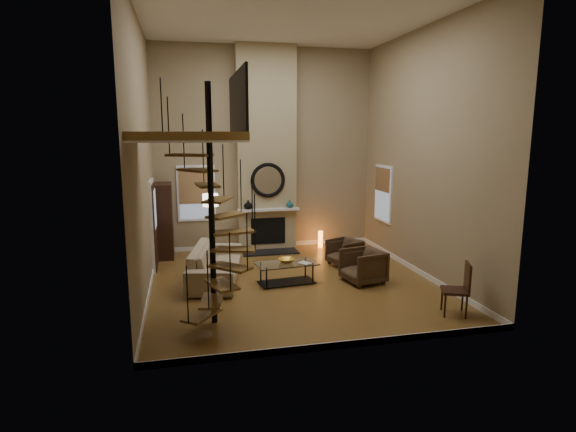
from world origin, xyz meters
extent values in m
cube|color=olive|center=(0.00, 0.00, -0.01)|extent=(6.00, 6.50, 0.01)
cube|color=#968361|center=(0.00, 3.25, 2.75)|extent=(6.00, 0.02, 5.50)
cube|color=#968361|center=(0.00, -3.25, 2.75)|extent=(6.00, 0.02, 5.50)
cube|color=#968361|center=(-3.00, 0.00, 2.75)|extent=(0.02, 6.50, 5.50)
cube|color=#968361|center=(3.00, 0.00, 2.75)|extent=(0.02, 6.50, 5.50)
cube|color=silver|center=(0.00, 0.00, 5.50)|extent=(6.00, 6.50, 0.01)
cube|color=white|center=(0.00, 3.24, 0.06)|extent=(6.00, 0.02, 0.12)
cube|color=white|center=(0.00, -3.24, 0.06)|extent=(6.00, 0.02, 0.12)
cube|color=white|center=(-2.99, 0.00, 0.06)|extent=(0.02, 6.50, 0.12)
cube|color=white|center=(2.99, 0.00, 0.06)|extent=(0.02, 6.50, 0.12)
cube|color=tan|center=(0.00, 3.06, 2.75)|extent=(1.60, 0.38, 5.50)
cube|color=black|center=(0.00, 2.57, 0.02)|extent=(1.50, 0.60, 0.04)
cube|color=black|center=(0.00, 2.86, 0.55)|extent=(0.95, 0.02, 0.72)
cube|color=white|center=(0.00, 2.78, 1.15)|extent=(1.70, 0.18, 0.06)
torus|color=black|center=(0.00, 2.84, 1.95)|extent=(0.94, 0.10, 0.94)
cylinder|color=white|center=(0.00, 2.85, 1.95)|extent=(0.80, 0.01, 0.80)
imported|color=black|center=(-0.55, 2.82, 1.30)|extent=(0.24, 0.24, 0.25)
imported|color=#185254|center=(0.60, 2.82, 1.28)|extent=(0.20, 0.20, 0.21)
cube|color=white|center=(-1.90, 3.23, 1.60)|extent=(1.02, 0.04, 1.52)
cube|color=#8C9EB2|center=(-1.90, 3.21, 1.60)|extent=(0.90, 0.01, 1.40)
cube|color=#9D7346|center=(-1.90, 3.19, 1.81)|extent=(0.90, 0.01, 0.98)
cube|color=white|center=(2.98, 2.00, 1.60)|extent=(0.04, 1.02, 1.52)
cube|color=#8C9EB2|center=(2.96, 2.00, 1.60)|extent=(0.01, 0.90, 1.40)
cube|color=#9D7346|center=(2.94, 2.00, 1.98)|extent=(0.01, 0.90, 0.63)
cube|color=white|center=(-2.97, 1.80, 1.05)|extent=(0.06, 1.05, 2.16)
cube|color=black|center=(-2.94, 1.80, 1.02)|extent=(0.05, 0.90, 2.05)
cube|color=#8C9EB2|center=(-2.90, 1.80, 1.45)|extent=(0.01, 0.60, 0.90)
cube|color=olive|center=(-2.15, -1.80, 3.18)|extent=(1.70, 2.20, 0.12)
cube|color=white|center=(-2.15, -1.80, 3.10)|extent=(1.70, 2.20, 0.03)
cube|color=black|center=(-1.33, -1.80, 3.71)|extent=(0.04, 2.20, 0.94)
cylinder|color=black|center=(-1.80, -1.80, 2.01)|extent=(0.10, 0.10, 4.02)
cube|color=olive|center=(-2.02, -2.08, 0.26)|extent=(0.71, 0.78, 0.04)
cylinder|color=black|center=(-2.24, -2.37, 0.73)|extent=(0.02, 0.02, 0.94)
cube|color=olive|center=(-1.86, -2.15, 0.52)|extent=(0.46, 0.77, 0.04)
cylinder|color=black|center=(-1.93, -2.51, 0.99)|extent=(0.02, 0.02, 0.94)
cube|color=olive|center=(-1.69, -2.14, 0.78)|extent=(0.55, 0.79, 0.04)
cylinder|color=black|center=(-1.58, -2.48, 1.25)|extent=(0.02, 0.02, 0.94)
cube|color=olive|center=(-1.54, -2.05, 1.04)|extent=(0.75, 0.74, 0.04)
cylinder|color=black|center=(-1.28, -2.30, 1.51)|extent=(0.02, 0.02, 0.94)
cube|color=olive|center=(-1.45, -1.90, 1.30)|extent=(0.79, 0.53, 0.04)
cylinder|color=black|center=(-1.11, -2.00, 1.77)|extent=(0.02, 0.02, 0.94)
cube|color=olive|center=(-1.45, -1.73, 1.56)|extent=(0.77, 0.48, 0.04)
cylinder|color=black|center=(-1.10, -1.65, 2.03)|extent=(0.02, 0.02, 0.94)
cube|color=olive|center=(-1.52, -1.57, 1.82)|extent=(0.77, 0.72, 0.04)
cylinder|color=black|center=(-1.25, -1.34, 2.29)|extent=(0.02, 0.02, 0.94)
cube|color=olive|center=(-1.67, -1.47, 2.08)|extent=(0.58, 0.79, 0.04)
cylinder|color=black|center=(-1.53, -1.13, 2.55)|extent=(0.02, 0.02, 0.94)
cube|color=olive|center=(-1.84, -1.44, 2.34)|extent=(0.41, 0.75, 0.04)
cylinder|color=black|center=(-1.88, -1.08, 2.81)|extent=(0.02, 0.02, 0.94)
cube|color=olive|center=(-2.00, -1.50, 2.60)|extent=(0.68, 0.79, 0.04)
cylinder|color=black|center=(-2.20, -1.20, 3.07)|extent=(0.02, 0.02, 0.94)
cube|color=olive|center=(-2.12, -1.63, 2.86)|extent=(0.80, 0.64, 0.04)
cylinder|color=black|center=(-2.44, -1.46, 3.33)|extent=(0.02, 0.02, 0.94)
cube|color=olive|center=(-2.16, -1.80, 3.12)|extent=(0.72, 0.34, 0.04)
cylinder|color=black|center=(-2.52, -1.80, 3.59)|extent=(0.02, 0.02, 0.94)
cube|color=black|center=(-2.74, 2.78, 0.95)|extent=(0.41, 0.88, 1.97)
imported|color=tan|center=(-1.61, 0.55, 0.40)|extent=(1.44, 2.62, 0.72)
imported|color=#44301F|center=(1.59, 0.94, 0.35)|extent=(0.90, 0.89, 0.64)
imported|color=#44301F|center=(1.59, -0.31, 0.35)|extent=(0.96, 0.94, 0.74)
cube|color=silver|center=(-0.13, -0.04, 0.44)|extent=(1.37, 0.79, 0.02)
cube|color=black|center=(-0.13, -0.04, 0.03)|extent=(1.25, 0.67, 0.02)
cylinder|color=black|center=(-0.62, -0.31, 0.22)|extent=(0.04, 0.04, 0.48)
cylinder|color=black|center=(0.41, -0.19, 0.22)|extent=(0.04, 0.04, 0.48)
cylinder|color=black|center=(-0.67, 0.12, 0.22)|extent=(0.04, 0.04, 0.48)
cylinder|color=black|center=(0.36, 0.24, 0.22)|extent=(0.04, 0.04, 0.48)
imported|color=gold|center=(-0.13, 0.01, 0.50)|extent=(0.35, 0.35, 0.09)
imported|color=gray|center=(0.22, -0.19, 0.46)|extent=(0.30, 0.32, 0.03)
cylinder|color=black|center=(-1.58, 2.21, 0.01)|extent=(0.35, 0.35, 0.03)
cylinder|color=black|center=(-1.58, 2.21, 0.80)|extent=(0.04, 0.04, 1.50)
cylinder|color=#F2E5C6|center=(-1.58, 2.21, 1.55)|extent=(0.39, 0.39, 0.31)
cylinder|color=orange|center=(1.49, 2.81, 0.25)|extent=(0.13, 0.13, 0.46)
cube|color=black|center=(2.42, -2.40, 0.44)|extent=(0.57, 0.57, 0.05)
cube|color=black|center=(2.61, -2.48, 0.70)|extent=(0.20, 0.40, 0.52)
cylinder|color=black|center=(2.18, -2.50, 0.21)|extent=(0.05, 0.05, 0.42)
cylinder|color=black|center=(2.52, -2.63, 0.21)|extent=(0.05, 0.05, 0.42)
cylinder|color=black|center=(2.32, -2.16, 0.21)|extent=(0.05, 0.05, 0.42)
cylinder|color=black|center=(2.65, -2.30, 0.21)|extent=(0.05, 0.05, 0.42)
camera|label=1|loc=(-2.24, -9.47, 3.24)|focal=29.01mm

